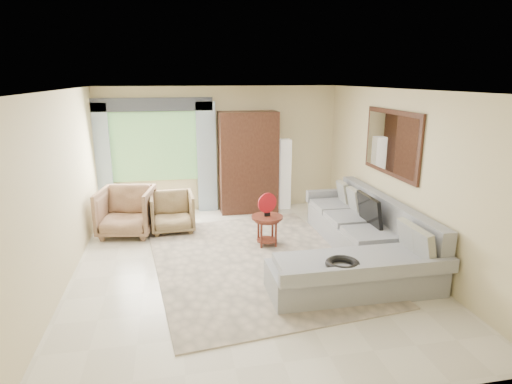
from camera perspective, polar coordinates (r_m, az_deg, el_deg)
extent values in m
plane|color=silver|center=(6.61, -1.56, -9.72)|extent=(6.00, 6.00, 0.00)
cube|color=#BAA893|center=(6.75, -0.12, -9.09)|extent=(3.45, 4.32, 0.02)
cube|color=gray|center=(7.53, 13.01, -5.29)|extent=(0.90, 2.40, 0.40)
cube|color=gray|center=(5.92, 13.03, -11.08)|extent=(2.30, 0.80, 0.40)
cube|color=gray|center=(7.20, 17.05, -2.74)|extent=(0.20, 3.20, 0.50)
cube|color=gray|center=(8.56, 9.69, -0.46)|extent=(0.90, 0.16, 0.22)
cube|color=gray|center=(5.43, 15.15, -10.32)|extent=(2.30, 0.10, 0.18)
cube|color=black|center=(7.06, 14.88, -2.34)|extent=(0.14, 0.74, 0.48)
torus|color=black|center=(5.44, 11.47, -9.40)|extent=(0.43, 0.43, 0.09)
cylinder|color=#441A12|center=(7.15, 1.49, -3.37)|extent=(0.53, 0.53, 0.04)
cylinder|color=#441A12|center=(7.24, 1.48, -5.42)|extent=(0.35, 0.35, 0.48)
cylinder|color=#A61018|center=(7.07, 1.51, -1.46)|extent=(0.33, 0.12, 0.34)
imported|color=#8A664B|center=(8.05, -16.87, -2.50)|extent=(1.07, 1.09, 0.86)
imported|color=olive|center=(8.05, -11.12, -2.65)|extent=(0.81, 0.83, 0.72)
imported|color=#999999|center=(8.64, -16.63, -2.37)|extent=(0.63, 0.60, 0.55)
cube|color=#321810|center=(8.94, -1.05, 3.98)|extent=(1.20, 0.55, 2.10)
cube|color=silver|center=(9.23, 3.79, 2.40)|extent=(0.24, 0.24, 1.50)
cube|color=#669E59|center=(9.00, -13.40, 5.91)|extent=(1.80, 0.04, 1.40)
cube|color=#9EB7CC|center=(9.06, -19.98, 3.86)|extent=(0.40, 0.08, 2.30)
cube|color=#9EB7CC|center=(8.97, -6.60, 4.57)|extent=(0.40, 0.08, 2.30)
cube|color=#1E232D|center=(8.84, -13.76, 11.28)|extent=(2.40, 0.12, 0.26)
cube|color=black|center=(7.23, 17.64, 6.25)|extent=(0.04, 1.70, 1.05)
cube|color=white|center=(7.22, 17.46, 6.25)|extent=(0.02, 1.54, 0.90)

